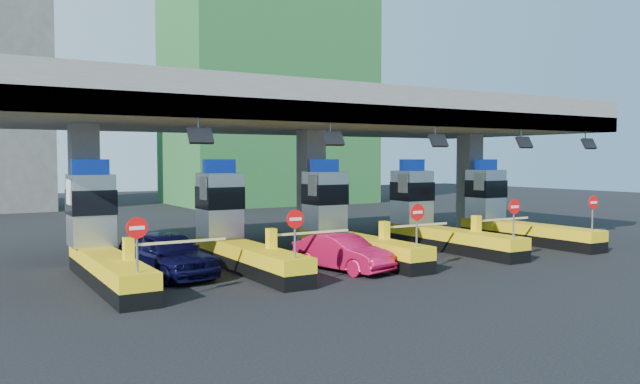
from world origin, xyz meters
TOP-DOWN VIEW (x-y plane):
  - ground at (0.00, 0.00)m, footprint 120.00×120.00m
  - toll_canopy at (0.00, 2.87)m, footprint 28.00×12.09m
  - toll_lane_far_left at (-10.00, 0.28)m, footprint 4.43×8.00m
  - toll_lane_left at (-5.00, 0.28)m, footprint 4.43×8.00m
  - toll_lane_center at (0.00, 0.28)m, footprint 4.43×8.00m
  - toll_lane_right at (5.00, 0.28)m, footprint 4.43×8.00m
  - toll_lane_far_right at (10.00, 0.28)m, footprint 4.43×8.00m
  - bg_building_scaffold at (12.00, 32.00)m, footprint 18.00×12.00m
  - van at (-7.89, -0.46)m, footprint 2.77×5.10m
  - red_car at (-1.92, -2.63)m, footprint 2.37×4.35m

SIDE VIEW (x-z plane):
  - ground at x=0.00m, z-range 0.00..0.00m
  - red_car at x=-1.92m, z-range 0.00..1.36m
  - van at x=-7.89m, z-range 0.00..1.64m
  - toll_lane_far_left at x=-10.00m, z-range -0.68..3.47m
  - toll_lane_left at x=-5.00m, z-range -0.68..3.47m
  - toll_lane_center at x=0.00m, z-range -0.68..3.47m
  - toll_lane_right at x=5.00m, z-range -0.68..3.47m
  - toll_lane_far_right at x=10.00m, z-range -0.68..3.47m
  - toll_canopy at x=0.00m, z-range 2.63..9.63m
  - bg_building_scaffold at x=12.00m, z-range 0.00..28.00m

